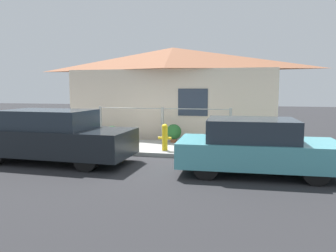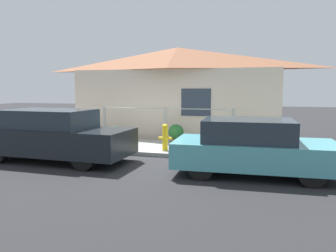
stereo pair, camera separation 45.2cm
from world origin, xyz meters
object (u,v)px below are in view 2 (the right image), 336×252
car_right (252,147)px  potted_plant_corner (264,139)px  car_left (54,135)px  potted_plant_by_fence (115,132)px  fire_hydrant (165,137)px  potted_plant_near_hydrant (176,132)px

car_right → potted_plant_corner: size_ratio=6.50×
car_left → car_right: (5.35, -0.00, -0.07)m
car_left → potted_plant_by_fence: bearing=84.7°
car_left → fire_hydrant: 3.23m
car_left → potted_plant_by_fence: car_left is taller
car_right → potted_plant_near_hydrant: (-2.68, 3.30, -0.17)m
car_left → potted_plant_corner: 6.27m
potted_plant_near_hydrant → potted_plant_corner: size_ratio=1.11×
potted_plant_by_fence → potted_plant_corner: 5.26m
potted_plant_by_fence → car_left: bearing=-97.0°
car_left → potted_plant_by_fence: 3.22m
fire_hydrant → potted_plant_corner: size_ratio=1.42×
car_right → fire_hydrant: 3.14m
potted_plant_near_hydrant → potted_plant_by_fence: potted_plant_near_hydrant is taller
car_left → potted_plant_near_hydrant: bearing=52.7°
car_right → potted_plant_by_fence: size_ratio=7.04×
fire_hydrant → potted_plant_near_hydrant: (-0.06, 1.57, -0.08)m
potted_plant_near_hydrant → fire_hydrant: bearing=-87.9°
car_right → car_left: bearing=177.8°
car_left → potted_plant_by_fence: (0.39, 3.18, -0.29)m
potted_plant_near_hydrant → car_left: bearing=-129.0°
fire_hydrant → potted_plant_near_hydrant: bearing=92.1°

